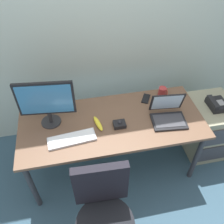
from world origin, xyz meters
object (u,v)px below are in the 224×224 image
(banana, at_px, (98,123))
(coffee_mug, at_px, (162,92))
(cell_phone, at_px, (146,99))
(monitor_main, at_px, (46,101))
(file_cabinet, at_px, (207,127))
(desk_phone, at_px, (217,104))
(laptop, at_px, (168,114))
(keyboard, at_px, (72,139))
(trackball_mouse, at_px, (119,124))
(office_chair, at_px, (104,220))

(banana, bearing_deg, coffee_mug, 20.62)
(coffee_mug, bearing_deg, cell_phone, -178.36)
(monitor_main, bearing_deg, file_cabinet, -1.59)
(desk_phone, bearing_deg, laptop, -169.96)
(coffee_mug, height_order, cell_phone, coffee_mug)
(keyboard, height_order, coffee_mug, coffee_mug)
(trackball_mouse, bearing_deg, keyboard, -169.77)
(office_chair, xyz_separation_m, cell_phone, (0.61, 1.00, 0.28))
(desk_phone, relative_size, coffee_mug, 1.79)
(trackball_mouse, distance_m, cell_phone, 0.46)
(laptop, relative_size, banana, 1.77)
(desk_phone, relative_size, monitor_main, 0.41)
(coffee_mug, distance_m, cell_phone, 0.18)
(banana, bearing_deg, monitor_main, 164.10)
(monitor_main, distance_m, cell_phone, 0.99)
(monitor_main, relative_size, keyboard, 1.16)
(monitor_main, relative_size, banana, 2.57)
(desk_phone, height_order, monitor_main, monitor_main)
(coffee_mug, bearing_deg, file_cabinet, -20.25)
(desk_phone, xyz_separation_m, keyboard, (-1.46, -0.18, 0.03))
(laptop, distance_m, cell_phone, 0.33)
(coffee_mug, bearing_deg, desk_phone, -22.15)
(laptop, distance_m, coffee_mug, 0.31)
(laptop, relative_size, trackball_mouse, 3.05)
(file_cabinet, relative_size, keyboard, 1.56)
(trackball_mouse, xyz_separation_m, coffee_mug, (0.51, 0.31, 0.03))
(file_cabinet, xyz_separation_m, banana, (-1.22, -0.07, 0.40))
(office_chair, distance_m, monitor_main, 1.07)
(file_cabinet, height_order, coffee_mug, coffee_mug)
(keyboard, distance_m, laptop, 0.90)
(office_chair, bearing_deg, desk_phone, 31.64)
(laptop, height_order, trackball_mouse, laptop)
(laptop, xyz_separation_m, banana, (-0.65, 0.04, -0.03))
(trackball_mouse, distance_m, coffee_mug, 0.60)
(keyboard, relative_size, laptop, 1.25)
(monitor_main, distance_m, trackball_mouse, 0.67)
(cell_phone, bearing_deg, office_chair, -92.17)
(keyboard, bearing_deg, coffee_mug, 22.37)
(file_cabinet, relative_size, office_chair, 0.69)
(trackball_mouse, relative_size, banana, 0.58)
(file_cabinet, xyz_separation_m, monitor_main, (-1.64, 0.05, 0.64))
(cell_phone, height_order, banana, banana)
(laptop, height_order, banana, laptop)
(trackball_mouse, bearing_deg, office_chair, -111.29)
(desk_phone, bearing_deg, keyboard, -172.83)
(file_cabinet, xyz_separation_m, desk_phone, (-0.01, -0.02, 0.36))
(office_chair, height_order, banana, office_chair)
(desk_phone, xyz_separation_m, office_chair, (-1.29, -0.80, -0.26))
(desk_phone, xyz_separation_m, monitor_main, (-1.63, 0.06, 0.27))
(file_cabinet, height_order, office_chair, office_chair)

